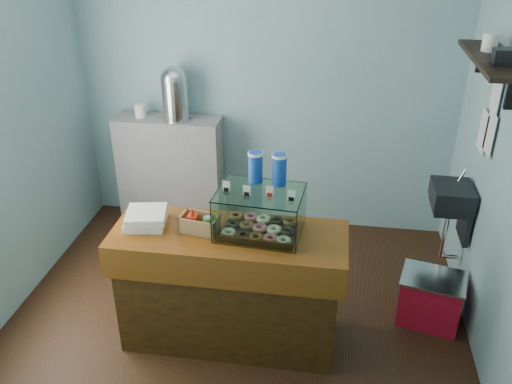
% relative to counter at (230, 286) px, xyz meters
% --- Properties ---
extents(ground, '(3.50, 3.50, 0.00)m').
position_rel_counter_xyz_m(ground, '(0.00, 0.25, -0.46)').
color(ground, black).
rests_on(ground, ground).
extents(room_shell, '(3.54, 3.04, 2.82)m').
position_rel_counter_xyz_m(room_shell, '(0.03, 0.26, 1.25)').
color(room_shell, '#74A3AA').
rests_on(room_shell, ground).
extents(counter, '(1.60, 0.60, 0.90)m').
position_rel_counter_xyz_m(counter, '(0.00, 0.00, 0.00)').
color(counter, '#462C0D').
rests_on(counter, ground).
extents(back_shelf, '(1.00, 0.32, 1.10)m').
position_rel_counter_xyz_m(back_shelf, '(-0.90, 1.57, 0.09)').
color(back_shelf, gray).
rests_on(back_shelf, ground).
extents(display_case, '(0.60, 0.46, 0.53)m').
position_rel_counter_xyz_m(display_case, '(0.21, 0.08, 0.61)').
color(display_case, black).
rests_on(display_case, counter).
extents(condiment_crate, '(0.27, 0.19, 0.17)m').
position_rel_counter_xyz_m(condiment_crate, '(-0.20, -0.00, 0.50)').
color(condiment_crate, '#A27B51').
rests_on(condiment_crate, counter).
extents(pastry_boxes, '(0.32, 0.32, 0.11)m').
position_rel_counter_xyz_m(pastry_boxes, '(-0.58, 0.03, 0.50)').
color(pastry_boxes, white).
rests_on(pastry_boxes, counter).
extents(coffee_urn, '(0.27, 0.27, 0.50)m').
position_rel_counter_xyz_m(coffee_urn, '(-0.80, 1.56, 0.90)').
color(coffee_urn, silver).
rests_on(coffee_urn, back_shelf).
extents(red_cooler, '(0.53, 0.45, 0.41)m').
position_rel_counter_xyz_m(red_cooler, '(1.47, 0.40, -0.25)').
color(red_cooler, red).
rests_on(red_cooler, ground).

